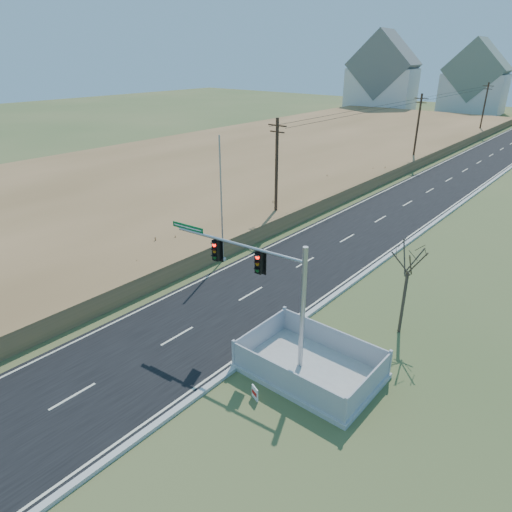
{
  "coord_description": "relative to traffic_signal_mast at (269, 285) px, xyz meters",
  "views": [
    {
      "loc": [
        16.13,
        -14.89,
        13.77
      ],
      "look_at": [
        1.35,
        2.88,
        3.4
      ],
      "focal_mm": 32.0,
      "sensor_mm": 36.0,
      "label": 1
    }
  ],
  "objects": [
    {
      "name": "utility_pole_mid",
      "position": [
        -11.18,
        45.22,
        0.72
      ],
      "size": [
        1.8,
        0.26,
        9.0
      ],
      "color": "#422D1E",
      "rests_on": "ground"
    },
    {
      "name": "traffic_signal_mast",
      "position": [
        0.0,
        0.0,
        0.0
      ],
      "size": [
        7.9,
        1.0,
        6.31
      ],
      "rotation": [
        0.0,
        0.0,
        0.09
      ],
      "color": "#9EA0A5",
      "rests_on": "ground"
    },
    {
      "name": "utility_pole_near",
      "position": [
        -11.18,
        15.22,
        0.72
      ],
      "size": [
        1.8,
        0.26,
        9.0
      ],
      "color": "#422D1E",
      "rests_on": "ground"
    },
    {
      "name": "reed_marsh",
      "position": [
        -28.68,
        40.22,
        -3.31
      ],
      "size": [
        38.0,
        110.0,
        1.3
      ],
      "primitive_type": "cube",
      "color": "#AD7D4E",
      "rests_on": "ground"
    },
    {
      "name": "curb",
      "position": [
        -0.53,
        50.22,
        -3.87
      ],
      "size": [
        0.3,
        180.0,
        0.18
      ],
      "primitive_type": "cube",
      "color": "#B2AFA8",
      "rests_on": "ground"
    },
    {
      "name": "open_sign",
      "position": [
        1.5,
        -2.78,
        -3.63
      ],
      "size": [
        0.49,
        0.24,
        0.62
      ],
      "rotation": [
        0.0,
        0.0,
        -0.39
      ],
      "color": "white",
      "rests_on": "ground"
    },
    {
      "name": "road",
      "position": [
        -4.68,
        50.22,
        -3.93
      ],
      "size": [
        8.0,
        180.0,
        0.06
      ],
      "primitive_type": "cube",
      "color": "black",
      "rests_on": "ground"
    },
    {
      "name": "flagpole",
      "position": [
        -9.53,
        6.84,
        -0.41
      ],
      "size": [
        0.4,
        0.4,
        8.89
      ],
      "color": "#B7B5AD",
      "rests_on": "ground"
    },
    {
      "name": "condo_nw",
      "position": [
        -42.68,
        100.22,
        3.74
      ],
      "size": [
        17.69,
        13.38,
        19.05
      ],
      "rotation": [
        0.0,
        0.0,
        0.14
      ],
      "color": "silver",
      "rests_on": "ground"
    },
    {
      "name": "bare_tree",
      "position": [
        4.12,
        6.19,
        0.42
      ],
      "size": [
        2.05,
        2.05,
        5.44
      ],
      "color": "#4C3F33",
      "rests_on": "ground"
    },
    {
      "name": "utility_pole_far",
      "position": [
        -11.18,
        75.22,
        0.72
      ],
      "size": [
        1.8,
        0.26,
        9.0
      ],
      "color": "#422D1E",
      "rests_on": "ground"
    },
    {
      "name": "fence_enclosure",
      "position": [
        2.32,
        0.25,
        -3.68
      ],
      "size": [
        6.27,
        4.29,
        1.43
      ],
      "rotation": [
        0.0,
        0.0,
        -0.0
      ],
      "color": "#B7B5AD",
      "rests_on": "ground"
    },
    {
      "name": "ground",
      "position": [
        -4.68,
        0.22,
        -3.96
      ],
      "size": [
        260.0,
        260.0,
        0.0
      ],
      "primitive_type": "plane",
      "color": "#42572A",
      "rests_on": "ground"
    },
    {
      "name": "condo_nnw",
      "position": [
        -22.68,
        108.22,
        2.98
      ],
      "size": [
        14.93,
        11.17,
        17.03
      ],
      "rotation": [
        0.0,
        0.0,
        0.07
      ],
      "color": "silver",
      "rests_on": "ground"
    }
  ]
}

